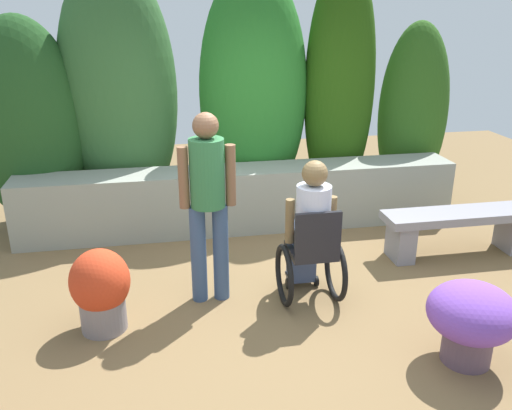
{
  "coord_description": "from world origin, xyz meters",
  "views": [
    {
      "loc": [
        -0.93,
        -4.2,
        2.54
      ],
      "look_at": [
        -0.1,
        0.25,
        0.85
      ],
      "focal_mm": 37.72,
      "sensor_mm": 36.0,
      "label": 1
    }
  ],
  "objects_px": {
    "person_in_wheelchair": "(310,236)",
    "flower_pot_purple_near": "(101,289)",
    "person_standing_companion": "(208,196)",
    "stone_bench": "(459,226)",
    "flower_pot_red_accent": "(471,318)"
  },
  "relations": [
    {
      "from": "stone_bench",
      "to": "person_in_wheelchair",
      "type": "xyz_separation_m",
      "value": [
        -1.83,
        -0.62,
        0.29
      ]
    },
    {
      "from": "flower_pot_purple_near",
      "to": "person_in_wheelchair",
      "type": "bearing_deg",
      "value": 5.12
    },
    {
      "from": "person_in_wheelchair",
      "to": "person_standing_companion",
      "type": "xyz_separation_m",
      "value": [
        -0.88,
        0.17,
        0.37
      ]
    },
    {
      "from": "person_in_wheelchair",
      "to": "person_standing_companion",
      "type": "bearing_deg",
      "value": 172.79
    },
    {
      "from": "stone_bench",
      "to": "flower_pot_red_accent",
      "type": "relative_size",
      "value": 2.52
    },
    {
      "from": "stone_bench",
      "to": "flower_pot_red_accent",
      "type": "bearing_deg",
      "value": -111.96
    },
    {
      "from": "person_standing_companion",
      "to": "flower_pot_red_accent",
      "type": "relative_size",
      "value": 2.62
    },
    {
      "from": "person_in_wheelchair",
      "to": "flower_pot_purple_near",
      "type": "relative_size",
      "value": 1.86
    },
    {
      "from": "flower_pot_purple_near",
      "to": "flower_pot_red_accent",
      "type": "relative_size",
      "value": 1.09
    },
    {
      "from": "person_standing_companion",
      "to": "flower_pot_purple_near",
      "type": "height_order",
      "value": "person_standing_companion"
    },
    {
      "from": "person_in_wheelchair",
      "to": "person_standing_companion",
      "type": "height_order",
      "value": "person_standing_companion"
    },
    {
      "from": "stone_bench",
      "to": "flower_pot_purple_near",
      "type": "relative_size",
      "value": 2.32
    },
    {
      "from": "person_standing_companion",
      "to": "flower_pot_purple_near",
      "type": "bearing_deg",
      "value": -160.27
    },
    {
      "from": "person_in_wheelchair",
      "to": "flower_pot_purple_near",
      "type": "height_order",
      "value": "person_in_wheelchair"
    },
    {
      "from": "stone_bench",
      "to": "person_standing_companion",
      "type": "relative_size",
      "value": 0.96
    }
  ]
}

